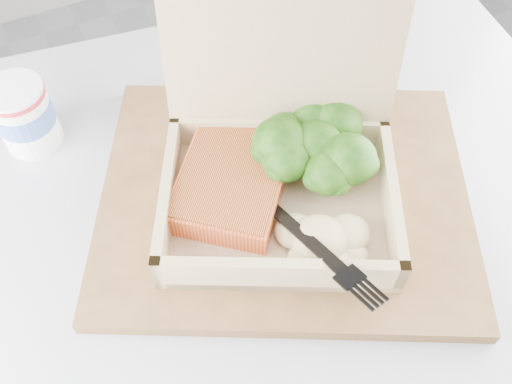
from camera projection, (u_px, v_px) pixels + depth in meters
name	position (u px, v px, depth m)	size (l,w,h in m)	color
cafe_table	(300.00, 298.00, 0.74)	(0.81, 0.81, 0.70)	black
serving_tray	(284.00, 196.00, 0.60)	(0.38, 0.31, 0.02)	brown
takeout_container	(280.00, 152.00, 0.56)	(0.30, 0.29, 0.22)	tan
salmon_fillet	(232.00, 182.00, 0.57)	(0.10, 0.13, 0.03)	orange
broccoli_pile	(316.00, 150.00, 0.58)	(0.13, 0.13, 0.05)	#417A1B
mashed_potatoes	(319.00, 239.00, 0.53)	(0.09, 0.08, 0.03)	#D2C588
plastic_fork	(288.00, 219.00, 0.53)	(0.04, 0.16, 0.03)	black
paper_cup	(23.00, 114.00, 0.62)	(0.07, 0.07, 0.08)	white
receipt	(259.00, 71.00, 0.72)	(0.07, 0.12, 0.00)	white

